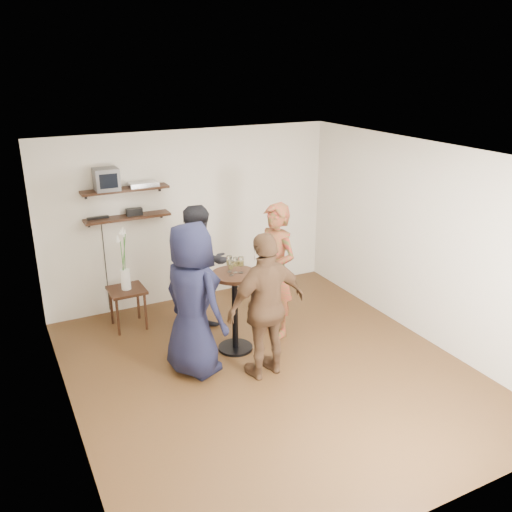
{
  "coord_description": "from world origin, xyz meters",
  "views": [
    {
      "loc": [
        -2.72,
        -4.97,
        3.55
      ],
      "look_at": [
        0.02,
        0.4,
        1.35
      ],
      "focal_mm": 38.0,
      "sensor_mm": 36.0,
      "label": 1
    }
  ],
  "objects": [
    {
      "name": "power_strip",
      "position": [
        -1.4,
        2.42,
        1.48
      ],
      "size": [
        0.3,
        0.05,
        0.03
      ],
      "primitive_type": "cube",
      "color": "black",
      "rests_on": "shelf_lower"
    },
    {
      "name": "radio",
      "position": [
        -0.9,
        2.38,
        1.52
      ],
      "size": [
        0.22,
        0.1,
        0.1
      ],
      "primitive_type": "cube",
      "color": "black",
      "rests_on": "shelf_lower"
    },
    {
      "name": "side_table",
      "position": [
        -1.21,
        1.91,
        0.48
      ],
      "size": [
        0.49,
        0.49,
        0.57
      ],
      "rotation": [
        0.0,
        0.0,
        0.02
      ],
      "color": "black",
      "rests_on": "room"
    },
    {
      "name": "shelf_upper",
      "position": [
        -1.0,
        2.38,
        1.85
      ],
      "size": [
        1.2,
        0.25,
        0.04
      ],
      "primitive_type": "cube",
      "color": "black",
      "rests_on": "room"
    },
    {
      "name": "dvd_deck",
      "position": [
        -0.74,
        2.38,
        1.9
      ],
      "size": [
        0.4,
        0.24,
        0.06
      ],
      "primitive_type": "cube",
      "color": "silver",
      "rests_on": "shelf_upper"
    },
    {
      "name": "wine_glass_br",
      "position": [
        -0.12,
        0.68,
        1.19
      ],
      "size": [
        0.07,
        0.07,
        0.2
      ],
      "color": "silver",
      "rests_on": "drinks_table"
    },
    {
      "name": "drinks_table",
      "position": [
        -0.14,
        0.67,
        0.68
      ],
      "size": [
        0.58,
        0.58,
        1.06
      ],
      "color": "black",
      "rests_on": "room"
    },
    {
      "name": "wine_glass_fr",
      "position": [
        -0.06,
        0.64,
        1.2
      ],
      "size": [
        0.07,
        0.07,
        0.21
      ],
      "color": "silver",
      "rests_on": "drinks_table"
    },
    {
      "name": "shelf_lower",
      "position": [
        -1.0,
        2.38,
        1.45
      ],
      "size": [
        1.2,
        0.25,
        0.04
      ],
      "primitive_type": "cube",
      "color": "black",
      "rests_on": "room"
    },
    {
      "name": "person_dark",
      "position": [
        -0.32,
        1.34,
        0.89
      ],
      "size": [
        1.02,
        0.88,
        1.78
      ],
      "primitive_type": "imported",
      "rotation": [
        0.0,
        0.0,
        0.27
      ],
      "color": "black",
      "rests_on": "room"
    },
    {
      "name": "wine_glass_bl",
      "position": [
        -0.18,
        0.74,
        1.2
      ],
      "size": [
        0.07,
        0.07,
        0.21
      ],
      "color": "silver",
      "rests_on": "drinks_table"
    },
    {
      "name": "vase_lilies",
      "position": [
        -1.21,
        1.91,
        0.86
      ],
      "size": [
        0.19,
        0.19,
        0.92
      ],
      "rotation": [
        0.0,
        0.0,
        0.02
      ],
      "color": "white",
      "rests_on": "side_table"
    },
    {
      "name": "person_navy",
      "position": [
        -0.79,
        0.43,
        0.93
      ],
      "size": [
        0.88,
        1.06,
        1.86
      ],
      "primitive_type": "imported",
      "rotation": [
        0.0,
        0.0,
        1.93
      ],
      "color": "black",
      "rests_on": "room"
    },
    {
      "name": "person_plaid",
      "position": [
        0.53,
        0.84,
        0.91
      ],
      "size": [
        0.59,
        0.75,
        1.82
      ],
      "primitive_type": "imported",
      "rotation": [
        0.0,
        0.0,
        -1.32
      ],
      "color": "red",
      "rests_on": "room"
    },
    {
      "name": "person_brown",
      "position": [
        -0.05,
        -0.02,
        0.88
      ],
      "size": [
        1.08,
        0.56,
        1.76
      ],
      "primitive_type": "imported",
      "rotation": [
        0.0,
        0.0,
        3.27
      ],
      "color": "#4E3421",
      "rests_on": "room"
    },
    {
      "name": "wine_glass_fl",
      "position": [
        -0.21,
        0.63,
        1.19
      ],
      "size": [
        0.06,
        0.06,
        0.19
      ],
      "color": "silver",
      "rests_on": "drinks_table"
    },
    {
      "name": "room",
      "position": [
        0.0,
        0.0,
        1.3
      ],
      "size": [
        4.58,
        5.08,
        2.68
      ],
      "color": "#412814",
      "rests_on": "ground"
    },
    {
      "name": "crt_monitor",
      "position": [
        -1.24,
        2.38,
        2.02
      ],
      "size": [
        0.32,
        0.3,
        0.3
      ],
      "primitive_type": "cube",
      "color": "#59595B",
      "rests_on": "shelf_upper"
    }
  ]
}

